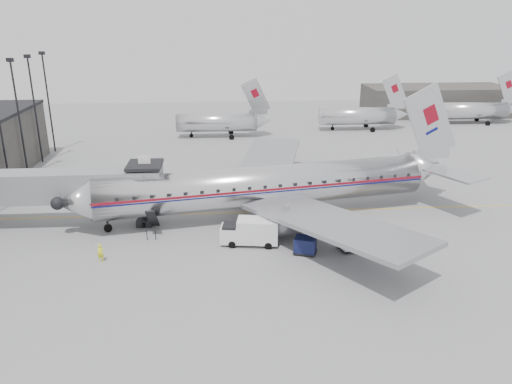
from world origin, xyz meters
TOP-DOWN VIEW (x-y plane):
  - ground at (0.00, 0.00)m, footprint 160.00×160.00m
  - hangar at (45.00, 60.00)m, footprint 30.00×12.00m
  - apron_line at (3.00, 6.00)m, footprint 60.00×0.15m
  - jet_bridge at (-16.66, 3.67)m, footprint 21.00×6.20m
  - distant_aircraft_near at (-1.79, 42.00)m, footprint 16.39×3.20m
  - distant_aircraft_mid at (24.21, 46.00)m, footprint 16.39×3.20m
  - distant_aircraft_far at (48.21, 50.00)m, footprint 16.39×3.20m
  - airliner at (3.89, 4.88)m, footprint 42.71×39.23m
  - service_van at (1.19, -1.99)m, footprint 5.59×2.80m
  - baggage_cart_navy at (6.00, -4.31)m, footprint 2.37×2.07m
  - baggage_cart_white at (10.39, -3.81)m, footprint 2.73×2.32m
  - ramp_worker at (-12.00, -4.58)m, footprint 0.61×0.41m

SIDE VIEW (x-z plane):
  - ground at x=0.00m, z-range 0.00..0.00m
  - apron_line at x=3.00m, z-range 0.00..0.01m
  - ramp_worker at x=-12.00m, z-range 0.00..1.64m
  - baggage_cart_navy at x=6.00m, z-range 0.05..1.61m
  - baggage_cart_white at x=10.39m, z-range 0.06..1.92m
  - service_van at x=1.19m, z-range 0.06..2.58m
  - distant_aircraft_near at x=-1.79m, z-range -2.40..7.86m
  - distant_aircraft_mid at x=24.21m, z-range -2.40..7.86m
  - distant_aircraft_far at x=48.21m, z-range -2.40..7.86m
  - hangar at x=45.00m, z-range 0.00..6.00m
  - airliner at x=3.89m, z-range -3.38..10.23m
  - jet_bridge at x=-16.66m, z-range 0.63..7.73m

